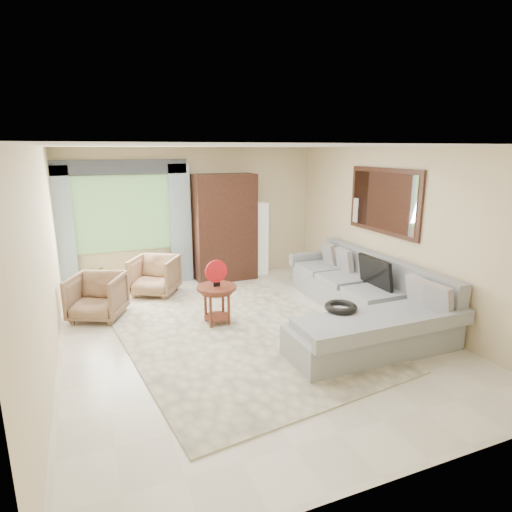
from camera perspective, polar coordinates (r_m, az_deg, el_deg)
name	(u,v)px	position (r m, az deg, el deg)	size (l,w,h in m)	color
ground	(249,335)	(6.18, -0.94, -10.45)	(6.00, 6.00, 0.00)	silver
area_rug	(240,336)	(6.12, -2.13, -10.61)	(3.00, 4.00, 0.02)	beige
sectional_sofa	(362,303)	(6.74, 13.98, -6.15)	(2.30, 3.46, 0.90)	gray
tv_screen	(375,273)	(6.82, 15.61, -2.14)	(0.06, 0.74, 0.48)	black
garden_hose	(341,307)	(5.77, 11.24, -6.70)	(0.43, 0.43, 0.09)	black
coffee_table	(217,304)	(6.45, -5.23, -6.42)	(0.59, 0.59, 0.59)	#491D13
red_disc	(216,271)	(6.29, -5.33, -2.04)	(0.34, 0.34, 0.03)	red
armchair_left	(97,297)	(7.06, -20.43, -5.11)	(0.75, 0.77, 0.70)	#836547
armchair_right	(155,276)	(7.92, -13.35, -2.55)	(0.75, 0.77, 0.70)	#A07A57
potted_plant	(94,280)	(8.25, -20.76, -2.98)	(0.49, 0.43, 0.55)	#999999
armoire	(225,228)	(8.50, -4.17, 3.79)	(1.20, 0.55, 2.10)	black
floor_lamp	(261,239)	(8.89, 0.65, 2.31)	(0.24, 0.24, 1.50)	silver
window	(123,214)	(8.32, -17.35, 5.40)	(1.80, 0.04, 1.40)	#669E59
curtain_left	(62,232)	(8.25, -24.44, 2.95)	(0.40, 0.08, 2.30)	#9EB7CC
curtain_right	(180,224)	(8.42, -10.04, 4.20)	(0.40, 0.08, 2.30)	#9EB7CC
valance	(119,167)	(8.18, -17.75, 11.23)	(2.40, 0.12, 0.26)	#1E232D
wall_mirror	(383,201)	(7.22, 16.62, 7.02)	(0.05, 1.70, 1.05)	black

